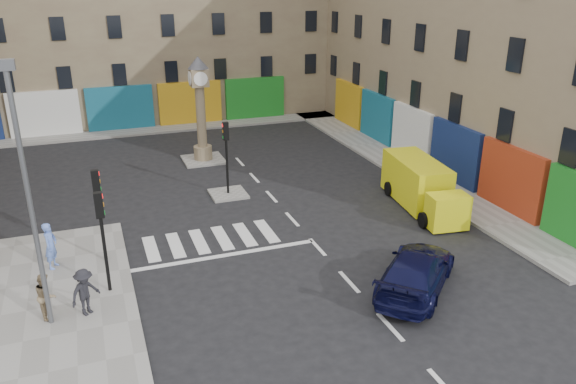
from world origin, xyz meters
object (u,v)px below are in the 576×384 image
traffic_light_left_far (98,201)px  navy_sedan (416,271)px  traffic_light_island (226,146)px  clock_pillar (200,103)px  traffic_light_left_near (102,226)px  pedestrian_tan (46,295)px  yellow_van (421,186)px  pedestrian_blue (51,246)px  lamp_post (27,187)px  pedestrian_dark (85,292)px

traffic_light_left_far → navy_sedan: size_ratio=0.73×
traffic_light_island → clock_pillar: 6.07m
traffic_light_left_near → pedestrian_tan: (-1.97, -1.00, -1.69)m
yellow_van → pedestrian_tan: size_ratio=3.97×
traffic_light_left_near → pedestrian_blue: size_ratio=2.03×
lamp_post → navy_sedan: 13.00m
traffic_light_island → navy_sedan: traffic_light_island is taller
traffic_light_island → pedestrian_blue: 9.90m
pedestrian_blue → lamp_post: bearing=-157.4°
pedestrian_dark → yellow_van: bearing=-20.4°
clock_pillar → pedestrian_tan: bearing=-119.2°
traffic_light_left_far → navy_sedan: bearing=-29.7°
navy_sedan → traffic_light_left_far: bearing=15.9°
navy_sedan → pedestrian_dark: pedestrian_dark is taller
pedestrian_blue → pedestrian_dark: size_ratio=1.12×
lamp_post → clock_pillar: lamp_post is taller
navy_sedan → clock_pillar: bearing=-31.4°
pedestrian_blue → pedestrian_dark: (1.11, -3.74, -0.10)m
yellow_van → pedestrian_dark: 16.06m
pedestrian_tan → pedestrian_dark: bearing=-112.3°
lamp_post → navy_sedan: size_ratio=1.64×
lamp_post → traffic_light_island: bearing=48.3°
traffic_light_left_near → lamp_post: lamp_post is taller
navy_sedan → pedestrian_tan: size_ratio=3.25×
clock_pillar → pedestrian_dark: 16.86m
traffic_light_left_near → traffic_light_island: traffic_light_left_near is taller
traffic_light_left_near → traffic_light_island: bearing=51.1°
traffic_light_island → yellow_van: 9.70m
traffic_light_left_near → clock_pillar: size_ratio=0.61×
pedestrian_tan → lamp_post: bearing=-178.8°
pedestrian_blue → pedestrian_tan: bearing=-158.6°
traffic_light_island → pedestrian_blue: size_ratio=2.03×
traffic_light_island → pedestrian_tan: size_ratio=2.38×
clock_pillar → traffic_light_left_near: bearing=-114.5°
navy_sedan → pedestrian_tan: (-12.25, 2.46, 0.19)m
traffic_light_left_far → clock_pillar: bearing=61.1°
clock_pillar → traffic_light_left_far: bearing=-118.9°
traffic_light_left_near → pedestrian_blue: (-1.89, 2.45, -1.56)m
lamp_post → clock_pillar: (8.20, 15.20, -1.24)m
traffic_light_island → navy_sedan: (3.98, -11.26, -1.86)m
pedestrian_blue → pedestrian_tan: pedestrian_blue is taller
traffic_light_island → yellow_van: (8.36, -4.68, -1.51)m
traffic_light_island → lamp_post: 12.52m
navy_sedan → pedestrian_blue: 13.53m
lamp_post → pedestrian_blue: bearing=89.8°
yellow_van → pedestrian_blue: 16.57m
traffic_light_left_far → clock_pillar: 13.05m
lamp_post → traffic_light_left_far: bearing=63.4°
traffic_light_island → pedestrian_blue: (-8.19, -5.35, -1.53)m
traffic_light_left_near → pedestrian_dark: (-0.78, -1.29, -1.66)m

